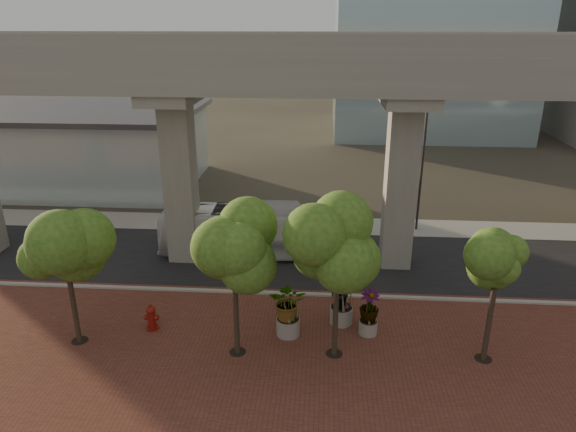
{
  "coord_description": "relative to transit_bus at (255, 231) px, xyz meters",
  "views": [
    {
      "loc": [
        1.86,
        -24.64,
        12.93
      ],
      "look_at": [
        0.07,
        0.5,
        3.32
      ],
      "focal_mm": 32.0,
      "sensor_mm": 36.0,
      "label": 1
    }
  ],
  "objects": [
    {
      "name": "asphalt_road",
      "position": [
        2.03,
        -0.63,
        -1.5
      ],
      "size": [
        90.0,
        8.0,
        0.04
      ],
      "primitive_type": "cube",
      "color": "black",
      "rests_on": "ground"
    },
    {
      "name": "planter_front",
      "position": [
        2.53,
        -8.13,
        0.06
      ],
      "size": [
        2.28,
        2.28,
        2.51
      ],
      "color": "#99978A",
      "rests_on": "ground"
    },
    {
      "name": "street_tree_far_east",
      "position": [
        10.58,
        -9.32,
        2.63
      ],
      "size": [
        2.97,
        2.97,
        5.46
      ],
      "color": "#403324",
      "rests_on": "ground"
    },
    {
      "name": "brick_plaza",
      "position": [
        2.03,
        -10.63,
        -1.49
      ],
      "size": [
        70.0,
        13.0,
        0.06
      ],
      "primitive_type": "cube",
      "color": "brown",
      "rests_on": "ground"
    },
    {
      "name": "street_tree_near_east",
      "position": [
        4.53,
        -9.4,
        3.39
      ],
      "size": [
        3.79,
        3.79,
        6.59
      ],
      "color": "#403324",
      "rests_on": "ground"
    },
    {
      "name": "street_tree_far_west",
      "position": [
        -6.38,
        -9.26,
        2.96
      ],
      "size": [
        3.85,
        3.85,
        6.19
      ],
      "color": "#403324",
      "rests_on": "ground"
    },
    {
      "name": "curb_strip",
      "position": [
        2.03,
        -4.63,
        -1.44
      ],
      "size": [
        70.0,
        0.25,
        0.16
      ],
      "primitive_type": "cube",
      "color": "#A09F95",
      "rests_on": "ground"
    },
    {
      "name": "street_tree_near_west",
      "position": [
        0.53,
        -9.57,
        2.94
      ],
      "size": [
        3.83,
        3.83,
        6.16
      ],
      "color": "#403324",
      "rests_on": "ground"
    },
    {
      "name": "far_sidewalk",
      "position": [
        2.03,
        4.87,
        -1.49
      ],
      "size": [
        90.0,
        3.0,
        0.06
      ],
      "primitive_type": "cube",
      "color": "#A09F95",
      "rests_on": "ground"
    },
    {
      "name": "station_pavilion",
      "position": [
        -17.97,
        13.37,
        1.7
      ],
      "size": [
        23.0,
        13.0,
        6.3
      ],
      "color": "silver",
      "rests_on": "ground"
    },
    {
      "name": "fire_hydrant",
      "position": [
        -3.55,
        -8.13,
        -0.88
      ],
      "size": [
        0.61,
        0.54,
        1.21
      ],
      "color": "maroon",
      "rests_on": "ground"
    },
    {
      "name": "ground",
      "position": [
        2.03,
        -2.63,
        -1.52
      ],
      "size": [
        160.0,
        160.0,
        0.0
      ],
      "primitive_type": "plane",
      "color": "#333025",
      "rests_on": "ground"
    },
    {
      "name": "streetlamp_west",
      "position": [
        -5.93,
        3.66,
        2.83
      ],
      "size": [
        0.37,
        1.08,
        7.44
      ],
      "color": "#303035",
      "rests_on": "ground"
    },
    {
      "name": "transit_bus",
      "position": [
        0.0,
        0.0,
        0.0
      ],
      "size": [
        10.94,
        2.77,
        3.03
      ],
      "primitive_type": "imported",
      "rotation": [
        0.0,
        0.0,
        1.59
      ],
      "color": "white",
      "rests_on": "ground"
    },
    {
      "name": "planter_left",
      "position": [
        4.87,
        -7.02,
        0.06
      ],
      "size": [
        2.28,
        2.28,
        2.5
      ],
      "color": "#A8A098",
      "rests_on": "ground"
    },
    {
      "name": "planter_right",
      "position": [
        6.02,
        -7.8,
        -0.17
      ],
      "size": [
        2.0,
        2.0,
        2.13
      ],
      "color": "gray",
      "rests_on": "ground"
    },
    {
      "name": "transit_viaduct",
      "position": [
        2.03,
        -0.63,
        5.77
      ],
      "size": [
        72.0,
        5.6,
        12.4
      ],
      "color": "gray",
      "rests_on": "ground"
    },
    {
      "name": "streetlamp_east",
      "position": [
        10.12,
        4.53,
        3.61
      ],
      "size": [
        0.44,
        1.27,
        8.79
      ],
      "color": "#29292D",
      "rests_on": "ground"
    }
  ]
}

